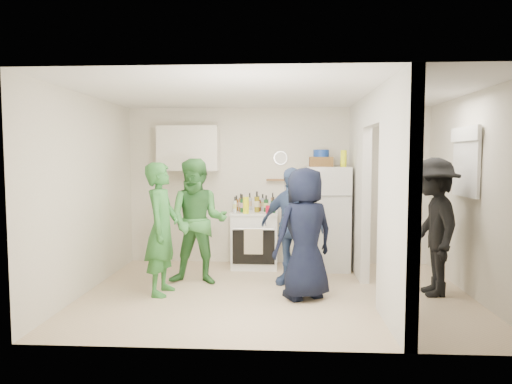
{
  "coord_description": "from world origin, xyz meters",
  "views": [
    {
      "loc": [
        0.06,
        -5.63,
        1.71
      ],
      "look_at": [
        -0.27,
        0.4,
        1.25
      ],
      "focal_mm": 32.0,
      "sensor_mm": 36.0,
      "label": 1
    }
  ],
  "objects_px": {
    "stove": "(255,240)",
    "person_denim": "(291,226)",
    "wicker_basket": "(321,162)",
    "yellow_cup_stack_top": "(344,159)",
    "fridge": "(327,218)",
    "person_green_left": "(162,229)",
    "person_green_center": "(198,222)",
    "blue_bowl": "(321,153)",
    "person_navy": "(305,233)",
    "person_nook": "(433,227)"
  },
  "relations": [
    {
      "from": "stove",
      "to": "fridge",
      "type": "height_order",
      "value": "fridge"
    },
    {
      "from": "wicker_basket",
      "to": "fridge",
      "type": "bearing_deg",
      "value": -26.57
    },
    {
      "from": "blue_bowl",
      "to": "person_green_left",
      "type": "relative_size",
      "value": 0.15
    },
    {
      "from": "fridge",
      "to": "person_green_left",
      "type": "distance_m",
      "value": 2.61
    },
    {
      "from": "wicker_basket",
      "to": "person_denim",
      "type": "relative_size",
      "value": 0.22
    },
    {
      "from": "stove",
      "to": "person_denim",
      "type": "relative_size",
      "value": 0.55
    },
    {
      "from": "blue_bowl",
      "to": "person_green_center",
      "type": "bearing_deg",
      "value": -150.27
    },
    {
      "from": "person_navy",
      "to": "yellow_cup_stack_top",
      "type": "bearing_deg",
      "value": -143.37
    },
    {
      "from": "person_nook",
      "to": "person_green_center",
      "type": "bearing_deg",
      "value": -95.05
    },
    {
      "from": "fridge",
      "to": "person_green_center",
      "type": "relative_size",
      "value": 0.92
    },
    {
      "from": "wicker_basket",
      "to": "blue_bowl",
      "type": "xyz_separation_m",
      "value": [
        0.0,
        0.0,
        0.13
      ]
    },
    {
      "from": "person_green_left",
      "to": "stove",
      "type": "bearing_deg",
      "value": -32.82
    },
    {
      "from": "wicker_basket",
      "to": "yellow_cup_stack_top",
      "type": "height_order",
      "value": "yellow_cup_stack_top"
    },
    {
      "from": "fridge",
      "to": "yellow_cup_stack_top",
      "type": "relative_size",
      "value": 6.26
    },
    {
      "from": "person_green_left",
      "to": "person_denim",
      "type": "height_order",
      "value": "person_green_left"
    },
    {
      "from": "blue_bowl",
      "to": "yellow_cup_stack_top",
      "type": "height_order",
      "value": "blue_bowl"
    },
    {
      "from": "wicker_basket",
      "to": "person_navy",
      "type": "height_order",
      "value": "wicker_basket"
    },
    {
      "from": "yellow_cup_stack_top",
      "to": "person_nook",
      "type": "bearing_deg",
      "value": -50.76
    },
    {
      "from": "wicker_basket",
      "to": "yellow_cup_stack_top",
      "type": "relative_size",
      "value": 1.4
    },
    {
      "from": "person_green_left",
      "to": "person_green_center",
      "type": "xyz_separation_m",
      "value": [
        0.36,
        0.48,
        0.02
      ]
    },
    {
      "from": "wicker_basket",
      "to": "person_green_center",
      "type": "bearing_deg",
      "value": -150.27
    },
    {
      "from": "stove",
      "to": "fridge",
      "type": "bearing_deg",
      "value": -1.54
    },
    {
      "from": "person_denim",
      "to": "person_green_left",
      "type": "bearing_deg",
      "value": -132.37
    },
    {
      "from": "wicker_basket",
      "to": "person_navy",
      "type": "distance_m",
      "value": 1.8
    },
    {
      "from": "wicker_basket",
      "to": "person_green_left",
      "type": "height_order",
      "value": "wicker_basket"
    },
    {
      "from": "stove",
      "to": "person_navy",
      "type": "xyz_separation_m",
      "value": [
        0.69,
        -1.54,
        0.36
      ]
    },
    {
      "from": "blue_bowl",
      "to": "person_green_center",
      "type": "relative_size",
      "value": 0.14
    },
    {
      "from": "blue_bowl",
      "to": "person_green_left",
      "type": "xyz_separation_m",
      "value": [
        -2.09,
        -1.47,
        -0.95
      ]
    },
    {
      "from": "person_green_left",
      "to": "person_denim",
      "type": "relative_size",
      "value": 1.04
    },
    {
      "from": "person_green_center",
      "to": "person_denim",
      "type": "xyz_separation_m",
      "value": [
        1.26,
        0.05,
        -0.06
      ]
    },
    {
      "from": "person_navy",
      "to": "person_green_center",
      "type": "bearing_deg",
      "value": -50.98
    },
    {
      "from": "person_navy",
      "to": "wicker_basket",
      "type": "bearing_deg",
      "value": -130.53
    },
    {
      "from": "blue_bowl",
      "to": "person_nook",
      "type": "distance_m",
      "value": 2.05
    },
    {
      "from": "stove",
      "to": "person_denim",
      "type": "height_order",
      "value": "person_denim"
    },
    {
      "from": "yellow_cup_stack_top",
      "to": "person_green_left",
      "type": "relative_size",
      "value": 0.15
    },
    {
      "from": "wicker_basket",
      "to": "yellow_cup_stack_top",
      "type": "bearing_deg",
      "value": -25.11
    },
    {
      "from": "yellow_cup_stack_top",
      "to": "person_green_center",
      "type": "xyz_separation_m",
      "value": [
        -2.05,
        -0.84,
        -0.84
      ]
    },
    {
      "from": "fridge",
      "to": "person_nook",
      "type": "xyz_separation_m",
      "value": [
        1.17,
        -1.27,
        0.07
      ]
    },
    {
      "from": "stove",
      "to": "blue_bowl",
      "type": "distance_m",
      "value": 1.68
    },
    {
      "from": "blue_bowl",
      "to": "person_denim",
      "type": "bearing_deg",
      "value": -116.61
    },
    {
      "from": "blue_bowl",
      "to": "person_navy",
      "type": "bearing_deg",
      "value": -101.66
    },
    {
      "from": "fridge",
      "to": "yellow_cup_stack_top",
      "type": "height_order",
      "value": "yellow_cup_stack_top"
    },
    {
      "from": "person_denim",
      "to": "person_navy",
      "type": "relative_size",
      "value": 0.99
    },
    {
      "from": "person_denim",
      "to": "person_navy",
      "type": "xyz_separation_m",
      "value": [
        0.15,
        -0.62,
        0.01
      ]
    },
    {
      "from": "stove",
      "to": "person_denim",
      "type": "xyz_separation_m",
      "value": [
        0.55,
        -0.92,
        0.36
      ]
    },
    {
      "from": "fridge",
      "to": "blue_bowl",
      "type": "height_order",
      "value": "blue_bowl"
    },
    {
      "from": "blue_bowl",
      "to": "person_green_left",
      "type": "height_order",
      "value": "blue_bowl"
    },
    {
      "from": "stove",
      "to": "wicker_basket",
      "type": "bearing_deg",
      "value": 1.13
    },
    {
      "from": "person_green_left",
      "to": "person_green_center",
      "type": "distance_m",
      "value": 0.61
    },
    {
      "from": "stove",
      "to": "wicker_basket",
      "type": "distance_m",
      "value": 1.58
    }
  ]
}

